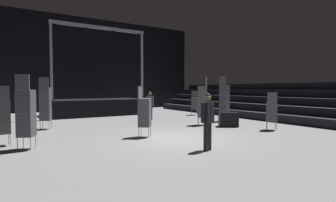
{
  "coord_description": "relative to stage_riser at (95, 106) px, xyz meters",
  "views": [
    {
      "loc": [
        -5.38,
        -8.27,
        1.88
      ],
      "look_at": [
        -0.09,
        0.28,
        1.4
      ],
      "focal_mm": 28.02,
      "sensor_mm": 36.0,
      "label": 1
    }
  ],
  "objects": [
    {
      "name": "arena_end_wall",
      "position": [
        0.0,
        4.68,
        3.36
      ],
      "size": [
        22.0,
        0.3,
        8.0
      ],
      "primitive_type": "cube",
      "color": "black",
      "rests_on": "ground_plane"
    },
    {
      "name": "chair_stack_rear_right",
      "position": [
        5.26,
        -7.53,
        0.64
      ],
      "size": [
        0.53,
        0.53,
        2.56
      ],
      "rotation": [
        0.0,
        0.0,
        4.95
      ],
      "color": "#B2B5BA",
      "rests_on": "ground_plane"
    },
    {
      "name": "man_with_tie",
      "position": [
        -0.23,
        -12.55,
        0.34
      ],
      "size": [
        0.57,
        0.35,
        1.74
      ],
      "rotation": [
        0.0,
        0.0,
        3.47
      ],
      "color": "black",
      "rests_on": "ground_plane"
    },
    {
      "name": "chair_stack_mid_left",
      "position": [
        -3.86,
        -5.4,
        0.55
      ],
      "size": [
        0.57,
        0.57,
        2.39
      ],
      "rotation": [
        0.0,
        0.0,
        5.9
      ],
      "color": "#B2B5BA",
      "rests_on": "ground_plane"
    },
    {
      "name": "crew_worker_near_stage",
      "position": [
        1.99,
        -4.62,
        0.32
      ],
      "size": [
        0.36,
        0.56,
        1.71
      ],
      "rotation": [
        0.0,
        0.0,
        5.08
      ],
      "color": "black",
      "rests_on": "ground_plane"
    },
    {
      "name": "bleacher_bank_right",
      "position": [
        9.12,
        -9.32,
        0.48
      ],
      "size": [
        3.75,
        24.0,
        2.25
      ],
      "rotation": [
        0.0,
        0.0,
        -1.57
      ],
      "color": "black",
      "rests_on": "ground_plane"
    },
    {
      "name": "chair_stack_mid_right",
      "position": [
        5.97,
        -3.78,
        0.22
      ],
      "size": [
        0.62,
        0.62,
        1.71
      ],
      "rotation": [
        0.0,
        0.0,
        2.5
      ],
      "color": "#B2B5BA",
      "rests_on": "ground_plane"
    },
    {
      "name": "equipment_road_case",
      "position": [
        3.92,
        -9.22,
        -0.29
      ],
      "size": [
        1.08,
        1.0,
        0.7
      ],
      "primitive_type": "cube",
      "rotation": [
        0.0,
        0.0,
        -0.58
      ],
      "color": "black",
      "rests_on": "ground_plane"
    },
    {
      "name": "chair_stack_mid_centre",
      "position": [
        4.79,
        -11.04,
        0.22
      ],
      "size": [
        0.62,
        0.62,
        1.71
      ],
      "rotation": [
        0.0,
        0.0,
        5.45
      ],
      "color": "#B2B5BA",
      "rests_on": "ground_plane"
    },
    {
      "name": "chair_stack_front_left",
      "position": [
        -5.51,
        -8.55,
        0.34
      ],
      "size": [
        0.49,
        0.49,
        1.96
      ],
      "rotation": [
        0.0,
        0.0,
        0.12
      ],
      "color": "#B2B5BA",
      "rests_on": "ground_plane"
    },
    {
      "name": "chair_stack_front_right",
      "position": [
        3.16,
        -8.12,
        0.59
      ],
      "size": [
        0.62,
        0.62,
        2.48
      ],
      "rotation": [
        0.0,
        0.0,
        0.81
      ],
      "color": "#B2B5BA",
      "rests_on": "ground_plane"
    },
    {
      "name": "chair_stack_rear_centre",
      "position": [
        -0.86,
        -9.56,
        0.34
      ],
      "size": [
        0.62,
        0.62,
        1.96
      ],
      "rotation": [
        0.0,
        0.0,
        4.01
      ],
      "color": "#B2B5BA",
      "rests_on": "ground_plane"
    },
    {
      "name": "ground_plane",
      "position": [
        0.0,
        -10.32,
        -0.69
      ],
      "size": [
        22.0,
        30.0,
        0.1
      ],
      "primitive_type": "cube",
      "color": "slate"
    },
    {
      "name": "chair_stack_rear_left",
      "position": [
        -4.88,
        -9.51,
        0.51
      ],
      "size": [
        0.59,
        0.59,
        2.31
      ],
      "rotation": [
        0.0,
        0.0,
        5.81
      ],
      "color": "#B2B5BA",
      "rests_on": "ground_plane"
    },
    {
      "name": "stage_riser",
      "position": [
        0.0,
        0.0,
        0.0
      ],
      "size": [
        6.55,
        3.38,
        5.99
      ],
      "color": "black",
      "rests_on": "ground_plane"
    }
  ]
}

